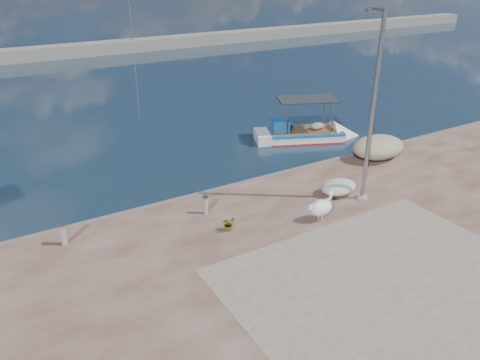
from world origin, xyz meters
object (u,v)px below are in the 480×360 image
(boat_right, at_px, (304,136))
(bollard_near, at_px, (206,204))
(pelican, at_px, (322,207))
(lamp_post, at_px, (371,116))

(boat_right, distance_m, bollard_near, 10.29)
(pelican, height_order, lamp_post, lamp_post)
(boat_right, bearing_deg, pelican, -101.29)
(boat_right, relative_size, bollard_near, 8.49)
(pelican, bearing_deg, bollard_near, 164.63)
(pelican, xyz_separation_m, bollard_near, (-3.29, 2.51, -0.16))
(boat_right, xyz_separation_m, lamp_post, (-2.94, -7.44, 3.59))
(pelican, height_order, bollard_near, pelican)
(lamp_post, xyz_separation_m, bollard_near, (-5.75, 1.98, -2.93))
(pelican, relative_size, lamp_post, 0.17)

